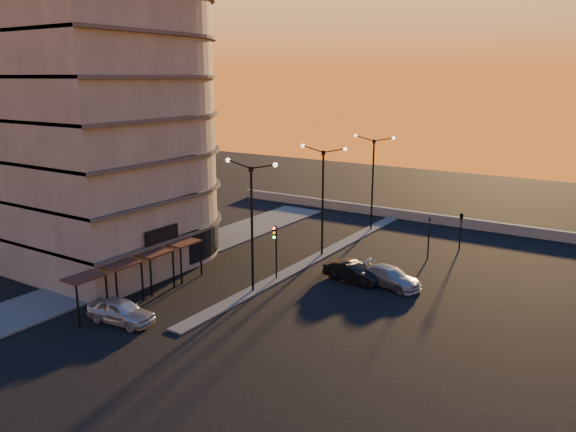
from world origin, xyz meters
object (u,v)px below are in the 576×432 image
at_px(car_wagon, 390,277).
at_px(streetlamp_mid, 323,192).
at_px(car_hatchback, 121,311).
at_px(car_sedan, 352,272).
at_px(traffic_light_main, 275,243).

bearing_deg(car_wagon, streetlamp_mid, 79.30).
bearing_deg(car_hatchback, streetlamp_mid, -17.45).
distance_m(car_hatchback, car_sedan, 16.99).
relative_size(traffic_light_main, car_wagon, 0.86).
distance_m(traffic_light_main, car_hatchback, 12.37).
bearing_deg(car_wagon, traffic_light_main, 128.52).
distance_m(streetlamp_mid, traffic_light_main, 7.62).
relative_size(car_sedan, car_wagon, 0.91).
relative_size(streetlamp_mid, car_wagon, 1.92).
xyz_separation_m(traffic_light_main, car_sedan, (5.00, 2.95, -2.15)).
distance_m(streetlamp_mid, car_sedan, 8.13).
bearing_deg(car_sedan, car_hatchback, 155.83).
xyz_separation_m(car_sedan, car_wagon, (2.78, 0.57, -0.02)).
bearing_deg(traffic_light_main, streetlamp_mid, 90.00).
relative_size(streetlamp_mid, traffic_light_main, 2.24).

